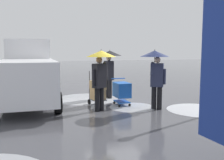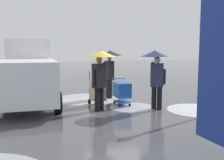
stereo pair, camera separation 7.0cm
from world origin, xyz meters
TOP-DOWN VIEW (x-y plane):
  - ground_plane at (0.00, 0.00)m, footprint 90.00×90.00m
  - slush_patch_near_cluster at (-2.15, 2.24)m, footprint 2.20×2.20m
  - slush_patch_mid_street at (1.11, -1.15)m, footprint 2.81×2.81m
  - slush_patch_far_side at (-0.13, 1.06)m, footprint 1.72×1.72m
  - cargo_van_parked_right at (3.51, -0.85)m, footprint 2.38×5.43m
  - shopping_cart_vendor at (0.11, 0.56)m, footprint 0.58×0.83m
  - hand_dolly_boxes at (0.98, 0.25)m, footprint 0.61×0.77m
  - pedestrian_pink_side at (1.15, 1.16)m, footprint 1.04×1.04m
  - pedestrian_black_side at (-0.78, 1.59)m, footprint 1.04×1.04m
  - pedestrian_white_side at (0.08, -0.98)m, footprint 1.04×1.04m

SIDE VIEW (x-z plane):
  - ground_plane at x=0.00m, z-range 0.00..0.00m
  - slush_patch_near_cluster at x=-2.15m, z-range 0.00..0.01m
  - slush_patch_mid_street at x=1.11m, z-range 0.00..0.01m
  - slush_patch_far_side at x=-0.13m, z-range 0.00..0.01m
  - shopping_cart_vendor at x=0.11m, z-range 0.06..1.08m
  - hand_dolly_boxes at x=0.98m, z-range -0.08..1.24m
  - cargo_van_parked_right at x=3.51m, z-range -0.12..2.48m
  - pedestrian_black_side at x=-0.78m, z-range 0.50..2.64m
  - pedestrian_pink_side at x=1.15m, z-range 0.51..2.66m
  - pedestrian_white_side at x=0.08m, z-range 0.51..2.66m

